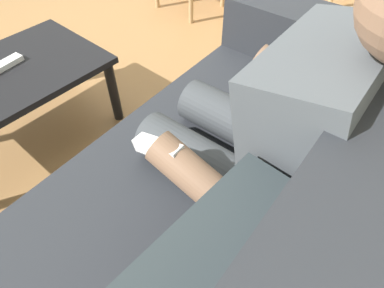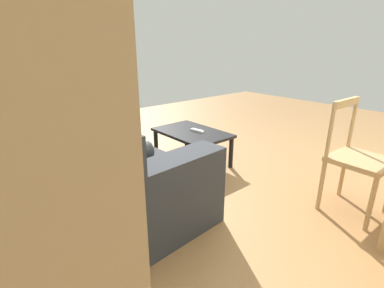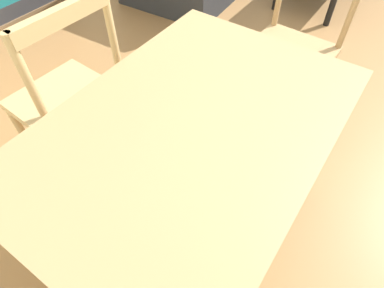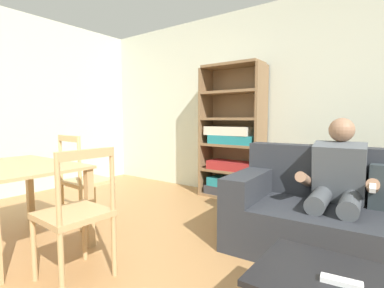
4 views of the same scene
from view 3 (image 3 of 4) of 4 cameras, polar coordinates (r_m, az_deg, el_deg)
ground_plane at (r=2.48m, az=21.57°, el=9.73°), size 8.36×8.36×0.00m
dining_table at (r=1.13m, az=0.00°, el=-0.05°), size 1.20×0.82×0.71m
dining_chair_near_wall at (r=1.60m, az=-20.58°, el=7.12°), size 0.44×0.44×0.95m
dining_chair_facing_couch at (r=1.87m, az=16.99°, el=15.26°), size 0.44×0.44×0.92m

